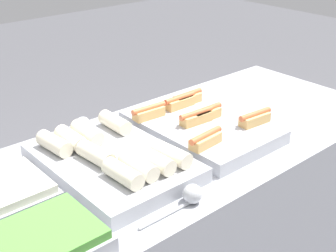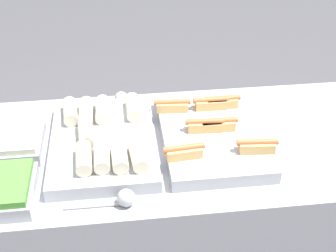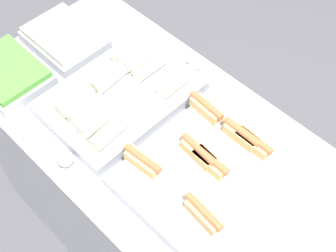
% 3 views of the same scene
% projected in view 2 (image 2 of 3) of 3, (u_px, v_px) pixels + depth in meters
% --- Properties ---
extents(counter, '(1.71, 0.74, 0.94)m').
position_uv_depth(counter, '(186.00, 231.00, 2.00)').
color(counter, '#A8AAB2').
rests_on(counter, ground_plane).
extents(tray_hotdogs, '(0.40, 0.53, 0.10)m').
position_uv_depth(tray_hotdogs, '(211.00, 133.00, 1.72)').
color(tray_hotdogs, '#A8AAB2').
rests_on(tray_hotdogs, counter).
extents(tray_wraps, '(0.37, 0.52, 0.10)m').
position_uv_depth(tray_wraps, '(103.00, 140.00, 1.68)').
color(tray_wraps, '#A8AAB2').
rests_on(tray_wraps, counter).
extents(tray_side_back, '(0.29, 0.23, 0.07)m').
position_uv_depth(tray_side_back, '(1.00, 143.00, 1.67)').
color(tray_side_back, '#A8AAB2').
rests_on(tray_side_back, counter).
extents(serving_spoon_near, '(0.22, 0.06, 0.06)m').
position_uv_depth(serving_spoon_near, '(123.00, 199.00, 1.44)').
color(serving_spoon_near, '#B2B5BA').
rests_on(serving_spoon_near, counter).
extents(serving_spoon_far, '(0.24, 0.06, 0.06)m').
position_uv_depth(serving_spoon_far, '(119.00, 99.00, 1.93)').
color(serving_spoon_far, '#B2B5BA').
rests_on(serving_spoon_far, counter).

